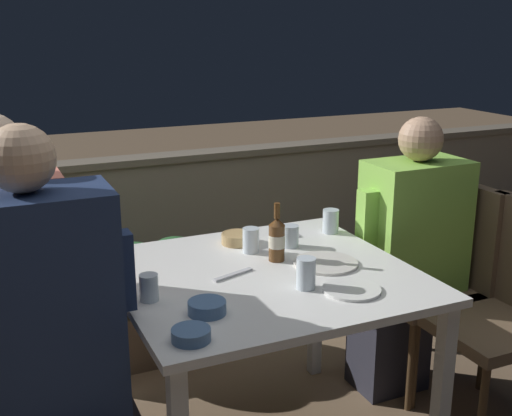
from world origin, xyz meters
TOP-DOWN VIEW (x-y plane):
  - parapet_wall at (0.00, 1.78)m, footprint 9.00×0.18m
  - dining_table at (0.00, 0.00)m, footprint 1.04×0.98m
  - planter_hedge at (-0.24, 0.95)m, footprint 0.76×0.47m
  - person_navy_jumper at (-0.76, -0.15)m, footprint 0.52×0.26m
  - person_coral_top at (-0.82, 0.14)m, footprint 0.48×0.26m
  - chair_right_far at (1.00, 0.20)m, footprint 0.47×0.46m
  - person_green_blouse at (0.79, 0.20)m, footprint 0.50×0.26m
  - beer_bottle at (0.09, 0.09)m, footprint 0.06×0.06m
  - plate_0 at (0.19, -0.27)m, footprint 0.20×0.20m
  - plate_1 at (0.24, -0.02)m, footprint 0.24×0.24m
  - bowl_0 at (-0.41, -0.38)m, footprint 0.11×0.11m
  - bowl_1 at (-0.31, -0.24)m, footprint 0.12×0.12m
  - bowl_2 at (0.03, 0.33)m, footprint 0.13×0.13m
  - glass_cup_0 at (0.21, 0.20)m, footprint 0.07×0.07m
  - glass_cup_1 at (0.04, 0.21)m, footprint 0.07×0.07m
  - glass_cup_2 at (0.06, -0.19)m, footprint 0.07×0.07m
  - glass_cup_3 at (0.45, 0.29)m, footprint 0.07×0.07m
  - glass_cup_4 at (-0.44, -0.07)m, footprint 0.06×0.06m
  - fork_0 at (-0.12, 0.01)m, footprint 0.17×0.07m
  - fork_1 at (0.30, 0.37)m, footprint 0.03×0.17m

SIDE VIEW (x-z plane):
  - planter_hedge at x=-0.24m, z-range 0.04..0.62m
  - parapet_wall at x=0.00m, z-range 0.01..0.85m
  - chair_right_far at x=1.00m, z-range 0.09..1.02m
  - person_green_blouse at x=0.79m, z-range 0.00..1.24m
  - dining_table at x=0.00m, z-range 0.29..1.04m
  - person_navy_jumper at x=-0.76m, z-range 0.00..1.36m
  - person_coral_top at x=-0.82m, z-range 0.01..1.36m
  - fork_0 at x=-0.12m, z-range 0.75..0.76m
  - fork_1 at x=0.30m, z-range 0.75..0.76m
  - plate_1 at x=0.24m, z-range 0.75..0.76m
  - plate_0 at x=0.19m, z-range 0.75..0.76m
  - bowl_0 at x=-0.41m, z-range 0.76..0.79m
  - bowl_1 at x=-0.31m, z-range 0.76..0.80m
  - bowl_2 at x=0.03m, z-range 0.76..0.80m
  - glass_cup_0 at x=0.21m, z-range 0.75..0.84m
  - glass_cup_4 at x=-0.44m, z-range 0.75..0.84m
  - glass_cup_1 at x=0.04m, z-range 0.75..0.85m
  - glass_cup_3 at x=0.45m, z-range 0.75..0.85m
  - glass_cup_2 at x=0.06m, z-range 0.75..0.86m
  - beer_bottle at x=0.09m, z-range 0.73..0.95m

